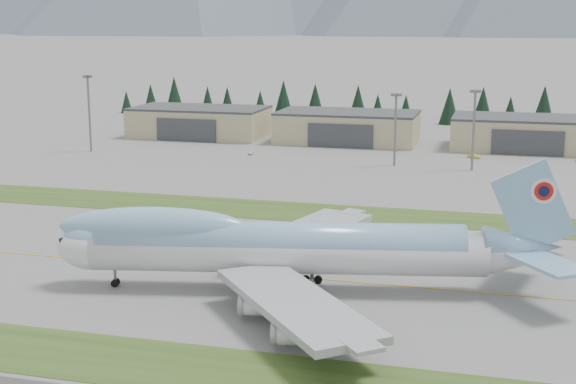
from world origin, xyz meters
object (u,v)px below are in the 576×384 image
(boeing_747_freighter, at_px, (282,246))
(hangar_center, at_px, (348,127))
(service_vehicle_b, at_px, (474,158))
(hangar_right, at_px, (527,133))
(service_vehicle_a, at_px, (251,155))
(hangar_left, at_px, (200,122))

(boeing_747_freighter, distance_m, hangar_center, 157.76)
(service_vehicle_b, bearing_deg, hangar_right, -4.67)
(hangar_center, height_order, service_vehicle_b, hangar_center)
(service_vehicle_a, distance_m, service_vehicle_b, 69.78)
(service_vehicle_a, xyz_separation_m, service_vehicle_b, (68.84, 11.42, 0.00))
(boeing_747_freighter, height_order, service_vehicle_b, boeing_747_freighter)
(hangar_center, distance_m, service_vehicle_a, 42.17)
(hangar_left, xyz_separation_m, service_vehicle_b, (99.04, -22.26, -5.39))
(hangar_right, xyz_separation_m, service_vehicle_a, (-84.80, -33.68, -5.39))
(hangar_left, height_order, hangar_right, same)
(hangar_right, bearing_deg, hangar_center, 180.00)
(service_vehicle_a, relative_size, service_vehicle_b, 0.87)
(hangar_center, bearing_deg, hangar_left, 180.00)
(hangar_center, distance_m, hangar_right, 60.00)
(service_vehicle_a, bearing_deg, hangar_center, 41.79)
(hangar_left, distance_m, hangar_right, 115.00)
(service_vehicle_a, bearing_deg, hangar_right, 9.82)
(hangar_left, bearing_deg, service_vehicle_b, -12.67)
(hangar_left, relative_size, service_vehicle_a, 13.84)
(hangar_right, distance_m, service_vehicle_a, 91.40)
(hangar_right, xyz_separation_m, service_vehicle_b, (-15.96, -22.26, -5.39))
(hangar_left, bearing_deg, hangar_right, 0.00)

